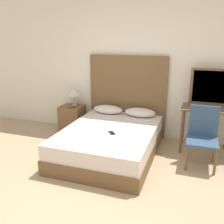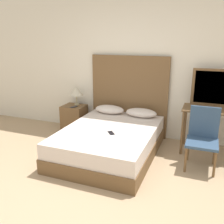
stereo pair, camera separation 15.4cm
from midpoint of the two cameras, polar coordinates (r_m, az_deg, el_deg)
ground_plane at (r=3.23m, az=-6.03°, el=-18.99°), size 16.00×16.00×0.00m
wall_back at (r=4.83m, az=6.34°, el=10.31°), size 10.00×0.06×2.70m
bed at (r=4.15m, az=0.58°, el=-6.76°), size 1.45×1.96×0.46m
headboard at (r=4.88m, az=4.78°, el=3.61°), size 1.52×0.05×1.56m
pillow_left at (r=4.83m, az=0.35°, el=0.61°), size 0.57×0.30×0.16m
pillow_right at (r=4.65m, az=7.64°, el=-0.18°), size 0.57×0.30×0.16m
phone_on_bed at (r=3.86m, az=0.94°, el=-4.80°), size 0.15×0.16×0.01m
nightstand at (r=5.20m, az=-7.77°, el=-1.45°), size 0.45×0.40×0.55m
table_lamp at (r=5.11m, az=-7.30°, el=4.76°), size 0.28×0.28×0.38m
phone_on_nightstand at (r=5.01m, az=-7.86°, el=1.16°), size 0.11×0.16×0.01m
vanity_desk at (r=4.40m, az=22.00°, el=-1.17°), size 0.81×0.51×0.77m
vanity_mirror at (r=4.52m, az=22.64°, el=5.22°), size 0.63×0.03×0.62m
chair at (r=3.96m, az=21.11°, el=-4.92°), size 0.45×0.45×0.90m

